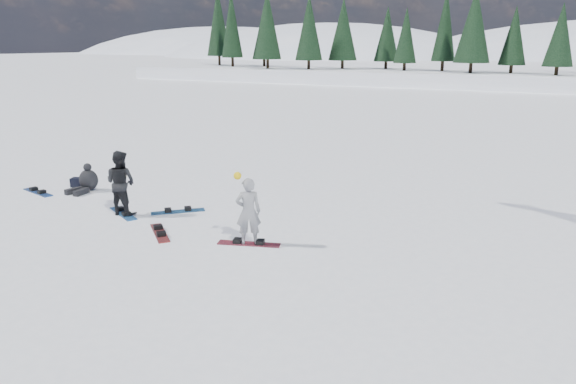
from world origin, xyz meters
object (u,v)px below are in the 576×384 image
object	(u,v)px
gear_bag	(78,182)
snowboard_loose_a	(178,212)
seated_rider	(87,180)
snowboard_loose_c	(38,192)
snowboarder_man	(121,183)
snowboard_loose_b	(160,233)
snowboarder_woman	(248,211)

from	to	relation	value
gear_bag	snowboard_loose_a	xyz separation A→B (m)	(4.76, -0.81, -0.14)
seated_rider	snowboard_loose_a	size ratio (longest dim) A/B	0.72
seated_rider	snowboard_loose_c	bearing A→B (deg)	-142.59
snowboarder_man	snowboard_loose_b	xyz separation A→B (m)	(2.00, -0.84, -0.89)
gear_bag	snowboard_loose_b	size ratio (longest dim) A/B	0.30
snowboarder_woman	snowboard_loose_b	bearing A→B (deg)	-25.66
snowboard_loose_b	snowboarder_woman	bearing A→B (deg)	49.95
gear_bag	snowboard_loose_c	xyz separation A→B (m)	(-0.56, -1.16, -0.14)
seated_rider	gear_bag	distance (m)	0.77
snowboarder_woman	seated_rider	xyz separation A→B (m)	(-7.21, 1.90, -0.48)
snowboard_loose_b	snowboard_loose_c	bearing A→B (deg)	-150.57
snowboard_loose_c	snowboard_loose_b	size ratio (longest dim) A/B	1.00
snowboarder_woman	snowboard_loose_c	size ratio (longest dim) A/B	1.18
snowboarder_man	snowboard_loose_c	size ratio (longest dim) A/B	1.20
snowboarder_woman	snowboard_loose_b	distance (m)	2.56
snowboarder_woman	gear_bag	world-z (taller)	snowboarder_woman
snowboarder_woman	gear_bag	distance (m)	8.23
snowboarder_woman	snowboard_loose_a	bearing A→B (deg)	-56.89
snowboard_loose_a	seated_rider	bearing A→B (deg)	128.34
seated_rider	snowboard_loose_b	size ratio (longest dim) A/B	0.72
snowboarder_man	snowboard_loose_b	distance (m)	2.35
snowboard_loose_c	snowboarder_woman	bearing A→B (deg)	7.68
snowboarder_woman	snowboard_loose_a	distance (m)	3.52
snowboarder_man	gear_bag	distance (m)	3.95
snowboarder_woman	snowboard_loose_a	world-z (taller)	snowboarder_woman
snowboard_loose_b	seated_rider	bearing A→B (deg)	-163.15
gear_bag	snowboard_loose_c	size ratio (longest dim) A/B	0.30
seated_rider	snowboard_loose_a	world-z (taller)	seated_rider
snowboarder_man	gear_bag	world-z (taller)	snowboarder_man
gear_bag	snowboard_loose_c	bearing A→B (deg)	-115.65
gear_bag	snowboard_loose_b	xyz separation A→B (m)	(5.51, -2.50, -0.14)
snowboarder_woman	snowboard_loose_b	size ratio (longest dim) A/B	1.18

